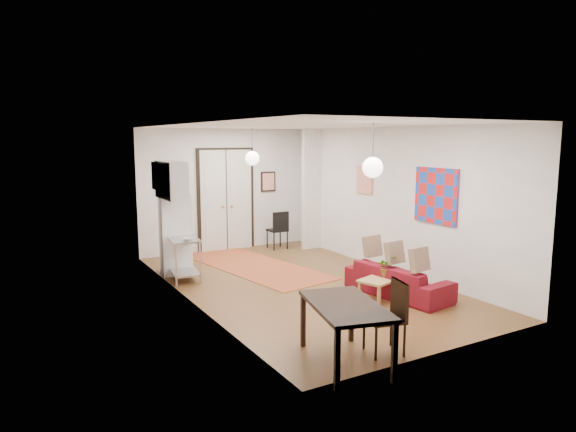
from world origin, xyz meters
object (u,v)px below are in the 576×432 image
kitchen_counter (183,253)px  dining_chair_near (380,310)px  dining_table (345,310)px  dining_chair_far (380,310)px  fridge (175,233)px  sofa (398,280)px  coffee_table (382,281)px  black_side_chair (275,226)px

kitchen_counter → dining_chair_near: (1.06, -4.51, 0.03)m
dining_table → dining_chair_far: dining_chair_far is taller
dining_chair_far → fridge: bearing=-153.4°
sofa → coffee_table: 0.38m
kitchen_counter → fridge: (-0.00, 0.46, 0.30)m
fridge → dining_chair_near: 5.10m
dining_table → dining_chair_near: dining_chair_near is taller
sofa → kitchen_counter: bearing=36.6°
sofa → dining_chair_near: bearing=124.6°
coffee_table → dining_chair_far: (-1.40, -1.61, 0.21)m
coffee_table → kitchen_counter: bearing=130.3°
coffee_table → kitchen_counter: kitchen_counter is taller
dining_chair_near → sofa: bearing=147.2°
sofa → black_side_chair: bearing=-8.4°
sofa → dining_table: size_ratio=1.26×
coffee_table → fridge: fridge is taller
coffee_table → kitchen_counter: size_ratio=0.84×
coffee_table → kitchen_counter: 3.80m
dining_table → dining_chair_far: 0.62m
sofa → kitchen_counter: kitchen_counter is taller
kitchen_counter → dining_chair_near: dining_chair_near is taller
kitchen_counter → dining_chair_far: bearing=-68.8°
dining_chair_near → black_side_chair: size_ratio=0.99×
fridge → black_side_chair: bearing=29.3°
dining_table → black_side_chair: black_side_chair is taller
kitchen_counter → dining_table: bearing=-76.3°
sofa → coffee_table: (-0.38, -0.02, 0.05)m
sofa → coffee_table: bearing=85.3°
fridge → dining_chair_far: 5.10m
coffee_table → black_side_chair: size_ratio=1.01×
fridge → black_side_chair: 3.08m
dining_table → fridge: bearing=95.2°
coffee_table → fridge: size_ratio=0.58×
dining_chair_near → dining_chair_far: (0.00, 0.00, 0.00)m
kitchen_counter → dining_table: (0.46, -4.61, 0.16)m
dining_table → dining_chair_near: bearing=8.6°
fridge → black_side_chair: fridge is taller
kitchen_counter → dining_table: 4.63m
kitchen_counter → coffee_table: bearing=-41.7°
coffee_table → dining_chair_near: dining_chair_near is taller
sofa → fridge: size_ratio=1.16×
dining_table → dining_chair_near: (0.60, 0.09, -0.13)m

